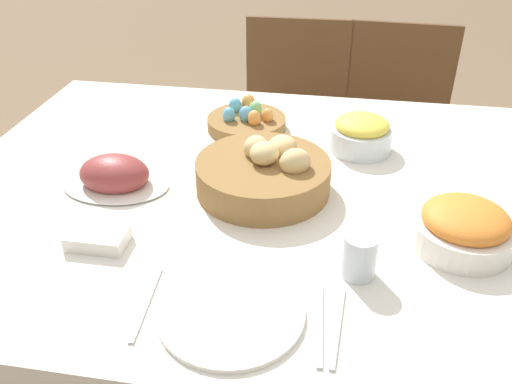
{
  "coord_description": "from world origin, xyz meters",
  "views": [
    {
      "loc": [
        0.17,
        -1.09,
        1.44
      ],
      "look_at": [
        0.0,
        -0.09,
        0.8
      ],
      "focal_mm": 38.0,
      "sensor_mm": 36.0,
      "label": 1
    }
  ],
  "objects": [
    {
      "name": "knife",
      "position": [
        0.17,
        -0.43,
        0.76
      ],
      "size": [
        0.02,
        0.19,
        0.0
      ],
      "rotation": [
        0.0,
        0.0,
        0.06
      ],
      "color": "silver",
      "rests_on": "dining_table"
    },
    {
      "name": "chair_far_center",
      "position": [
        -0.02,
        0.94,
        0.49
      ],
      "size": [
        0.43,
        0.43,
        0.89
      ],
      "rotation": [
        0.0,
        0.0,
        0.02
      ],
      "color": "brown",
      "rests_on": "ground"
    },
    {
      "name": "pineapple_bowl",
      "position": [
        0.23,
        0.23,
        0.81
      ],
      "size": [
        0.17,
        0.17,
        0.1
      ],
      "color": "silver",
      "rests_on": "dining_table"
    },
    {
      "name": "fork",
      "position": [
        -0.14,
        -0.43,
        0.76
      ],
      "size": [
        0.02,
        0.19,
        0.0
      ],
      "rotation": [
        0.0,
        0.0,
        0.06
      ],
      "color": "silver",
      "rests_on": "dining_table"
    },
    {
      "name": "butter_dish",
      "position": [
        -0.29,
        -0.28,
        0.78
      ],
      "size": [
        0.12,
        0.07,
        0.03
      ],
      "color": "silver",
      "rests_on": "dining_table"
    },
    {
      "name": "bread_basket",
      "position": [
        0.01,
        -0.01,
        0.81
      ],
      "size": [
        0.32,
        0.32,
        0.13
      ],
      "color": "olive",
      "rests_on": "dining_table"
    },
    {
      "name": "drinking_cup",
      "position": [
        0.23,
        -0.28,
        0.81
      ],
      "size": [
        0.07,
        0.07,
        0.09
      ],
      "color": "silver",
      "rests_on": "dining_table"
    },
    {
      "name": "ham_platter",
      "position": [
        -0.34,
        -0.06,
        0.79
      ],
      "size": [
        0.26,
        0.18,
        0.09
      ],
      "color": "silver",
      "rests_on": "dining_table"
    },
    {
      "name": "egg_basket",
      "position": [
        -0.09,
        0.31,
        0.79
      ],
      "size": [
        0.23,
        0.23,
        0.08
      ],
      "color": "olive",
      "rests_on": "dining_table"
    },
    {
      "name": "dinner_plate",
      "position": [
        0.02,
        -0.43,
        0.77
      ],
      "size": [
        0.26,
        0.26,
        0.01
      ],
      "color": "silver",
      "rests_on": "dining_table"
    },
    {
      "name": "chair_far_right",
      "position": [
        0.39,
        0.94,
        0.49
      ],
      "size": [
        0.44,
        0.44,
        0.89
      ],
      "rotation": [
        0.0,
        0.0,
        -0.05
      ],
      "color": "brown",
      "rests_on": "ground"
    },
    {
      "name": "carrot_bowl",
      "position": [
        0.44,
        -0.16,
        0.81
      ],
      "size": [
        0.2,
        0.2,
        0.1
      ],
      "color": "silver",
      "rests_on": "dining_table"
    },
    {
      "name": "spoon",
      "position": [
        0.2,
        -0.43,
        0.76
      ],
      "size": [
        0.02,
        0.19,
        0.0
      ],
      "rotation": [
        0.0,
        0.0,
        -0.06
      ],
      "color": "silver",
      "rests_on": "dining_table"
    },
    {
      "name": "dining_table",
      "position": [
        0.0,
        0.0,
        0.38
      ],
      "size": [
        1.53,
        1.19,
        0.76
      ],
      "color": "white",
      "rests_on": "ground"
    }
  ]
}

